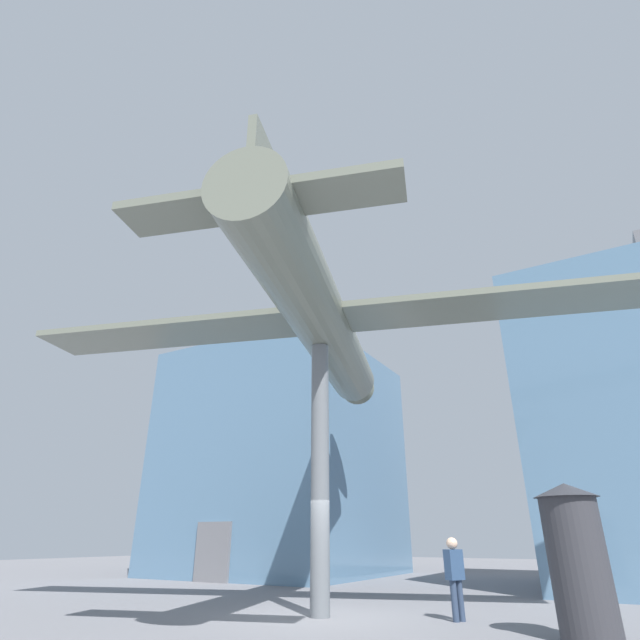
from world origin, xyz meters
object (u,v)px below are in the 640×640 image
support_pylon_central (320,468)px  visitor_person (455,572)px  suspended_airplane (321,322)px  info_kiosk (577,557)px

support_pylon_central → visitor_person: bearing=18.1°
suspended_airplane → info_kiosk: 8.25m
suspended_airplane → visitor_person: 7.11m
suspended_airplane → visitor_person: (2.96, 0.80, -6.42)m
support_pylon_central → info_kiosk: (5.56, -0.33, -1.94)m
visitor_person → info_kiosk: 2.97m
visitor_person → info_kiosk: info_kiosk is taller
visitor_person → support_pylon_central: bearing=-42.8°
support_pylon_central → visitor_person: support_pylon_central is taller
support_pylon_central → info_kiosk: support_pylon_central is taller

